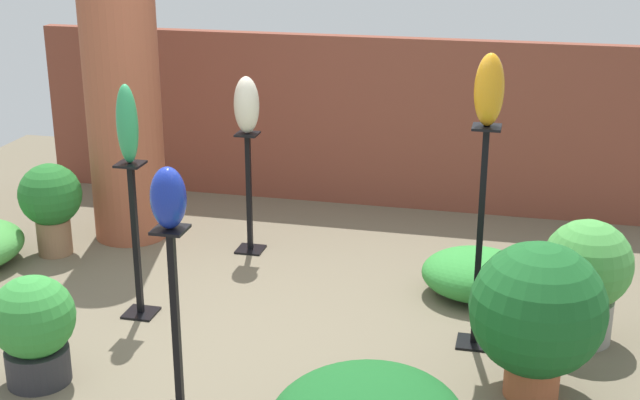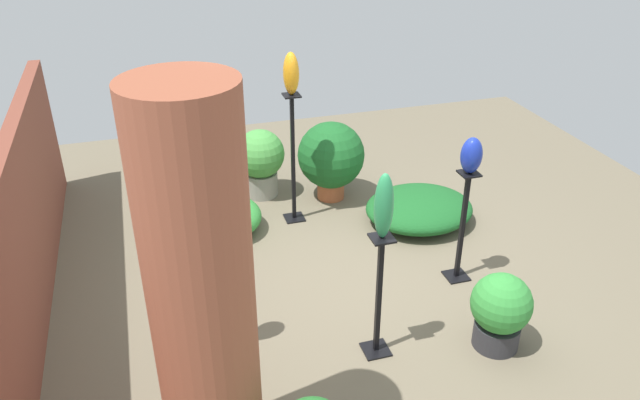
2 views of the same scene
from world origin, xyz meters
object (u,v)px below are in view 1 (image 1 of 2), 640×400
object	(u,v)px
pedestal_jade	(136,248)
art_vase_ivory	(247,105)
pedestal_cobalt	(176,333)
pedestal_ivory	(249,199)
potted_plant_front_right	(586,274)
pedestal_amber	(479,248)
art_vase_cobalt	(168,198)
brick_pillar	(122,83)
potted_plant_back_center	(51,201)
art_vase_jade	(127,124)
potted_plant_walkway_edge	(34,327)
art_vase_amber	(489,90)
potted_plant_front_left	(537,312)

from	to	relation	value
pedestal_jade	art_vase_ivory	bearing A→B (deg)	73.13
pedestal_cobalt	pedestal_jade	xyz separation A→B (m)	(-0.69, 1.04, -0.01)
art_vase_ivory	pedestal_jade	bearing A→B (deg)	-106.87
pedestal_ivory	potted_plant_front_right	size ratio (longest dim) A/B	1.20
pedestal_amber	art_vase_cobalt	xyz separation A→B (m)	(-1.43, -1.13, 0.57)
brick_pillar	pedestal_cobalt	bearing A→B (deg)	-60.18
art_vase_cobalt	potted_plant_back_center	bearing A→B (deg)	133.31
art_vase_jade	art_vase_cobalt	bearing A→B (deg)	-56.47
pedestal_cobalt	art_vase_ivory	distance (m)	2.36
pedestal_amber	pedestal_jade	bearing A→B (deg)	-177.62
pedestal_cobalt	art_vase_jade	world-z (taller)	art_vase_jade
pedestal_cobalt	potted_plant_walkway_edge	size ratio (longest dim) A/B	1.66
potted_plant_walkway_edge	potted_plant_back_center	distance (m)	1.91
pedestal_ivory	art_vase_amber	distance (m)	2.37
art_vase_ivory	pedestal_cobalt	bearing A→B (deg)	-81.66
brick_pillar	potted_plant_front_left	xyz separation A→B (m)	(3.11, -1.72, -0.73)
art_vase_jade	art_vase_amber	bearing A→B (deg)	2.38
art_vase_jade	pedestal_ivory	bearing A→B (deg)	73.13
art_vase_cobalt	art_vase_amber	xyz separation A→B (m)	(1.43, 1.13, 0.36)
pedestal_cobalt	art_vase_cobalt	xyz separation A→B (m)	(-0.00, -0.00, 0.72)
art_vase_amber	art_vase_ivory	bearing A→B (deg)	147.76
pedestal_jade	potted_plant_front_right	distance (m)	2.77
pedestal_amber	art_vase_jade	distance (m)	2.22
art_vase_ivory	potted_plant_front_left	size ratio (longest dim) A/B	0.48
art_vase_cobalt	potted_plant_front_left	bearing A→B (deg)	19.36
potted_plant_back_center	potted_plant_front_right	bearing A→B (deg)	-7.56
pedestal_cobalt	pedestal_ivory	size ratio (longest dim) A/B	1.13
art_vase_ivory	art_vase_amber	world-z (taller)	art_vase_amber
pedestal_jade	art_vase_jade	distance (m)	0.80
pedestal_ivory	potted_plant_front_right	bearing A→B (deg)	-20.61
potted_plant_front_right	potted_plant_back_center	distance (m)	3.83
pedestal_cobalt	pedestal_jade	distance (m)	1.25
pedestal_jade	potted_plant_back_center	bearing A→B (deg)	142.56
art_vase_cobalt	art_vase_ivory	size ratio (longest dim) A/B	0.74
potted_plant_front_left	potted_plant_back_center	distance (m)	3.72
pedestal_jade	art_vase_cobalt	xyz separation A→B (m)	(0.69, -1.04, 0.74)
pedestal_cobalt	potted_plant_front_left	distance (m)	1.88
pedestal_ivory	art_vase_cobalt	size ratio (longest dim) A/B	2.97
pedestal_amber	potted_plant_back_center	bearing A→B (deg)	167.27
pedestal_cobalt	potted_plant_front_right	size ratio (longest dim) A/B	1.36
pedestal_ivory	potted_plant_back_center	world-z (taller)	pedestal_ivory
pedestal_ivory	art_vase_amber	bearing A→B (deg)	-32.24
pedestal_cobalt	pedestal_amber	world-z (taller)	pedestal_amber
pedestal_jade	pedestal_amber	distance (m)	2.13
pedestal_amber	art_vase_cobalt	distance (m)	1.91
potted_plant_walkway_edge	art_vase_ivory	bearing A→B (deg)	74.98
pedestal_jade	potted_plant_walkway_edge	distance (m)	0.94
pedestal_jade	pedestal_ivory	bearing A→B (deg)	73.13
brick_pillar	potted_plant_front_left	size ratio (longest dim) A/B	2.81
art_vase_jade	art_vase_amber	distance (m)	2.14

